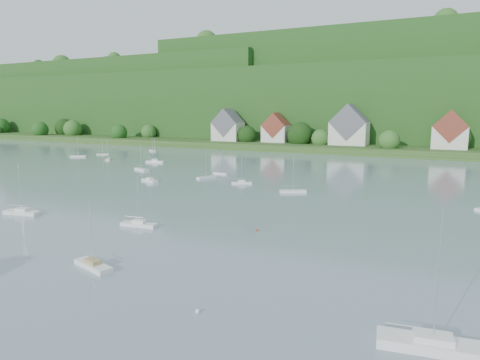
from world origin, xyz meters
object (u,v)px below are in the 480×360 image
Objects in this scene: near_sailboat_4 at (433,344)px; near_sailboat_6 at (22,212)px; near_sailboat_2 at (93,265)px; near_sailboat_3 at (139,224)px.

near_sailboat_4 is 1.22× the size of near_sailboat_6.
near_sailboat_6 is (-30.79, 13.89, 0.03)m from near_sailboat_2.
near_sailboat_3 is at bearing 149.09° from near_sailboat_4.
near_sailboat_6 is (-67.26, 15.29, -0.06)m from near_sailboat_4.
near_sailboat_2 is at bearing -76.03° from near_sailboat_3.
near_sailboat_2 is 0.89× the size of near_sailboat_6.
near_sailboat_4 is (43.48, -18.18, 0.10)m from near_sailboat_3.
near_sailboat_2 reaches higher than near_sailboat_3.
near_sailboat_3 is at bearing 128.56° from near_sailboat_2.
near_sailboat_4 is at bearing -31.38° from near_sailboat_3.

